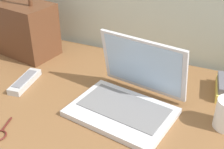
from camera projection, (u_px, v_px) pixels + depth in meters
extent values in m
cube|color=brown|center=(100.00, 107.00, 0.99)|extent=(1.60, 0.76, 0.03)
cube|color=silver|center=(121.00, 112.00, 0.93)|extent=(0.34, 0.27, 0.02)
cube|color=slate|center=(124.00, 107.00, 0.94)|extent=(0.29, 0.18, 0.00)
cube|color=silver|center=(143.00, 65.00, 0.97)|extent=(0.30, 0.10, 0.20)
cube|color=#A5C6EA|center=(142.00, 65.00, 0.96)|extent=(0.27, 0.08, 0.17)
cube|color=#B7B7B7|center=(25.00, 82.00, 1.08)|extent=(0.07, 0.16, 0.02)
cube|color=slate|center=(25.00, 79.00, 1.07)|extent=(0.05, 0.12, 0.00)
cube|color=#591E19|center=(7.00, 124.00, 0.89)|extent=(0.02, 0.06, 0.00)
cube|color=#59331E|center=(21.00, 28.00, 1.26)|extent=(0.32, 0.21, 0.22)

